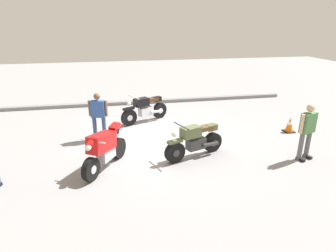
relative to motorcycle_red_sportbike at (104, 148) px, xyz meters
name	(u,v)px	position (x,y,z in m)	size (l,w,h in m)	color
ground_plane	(158,140)	(1.70, 1.62, -0.59)	(40.00, 40.00, 0.00)	gray
curb_edge	(143,102)	(1.70, 6.22, -0.52)	(14.00, 0.30, 0.15)	gray
motorcycle_red_sportbike	(104,148)	(0.00, 0.00, 0.00)	(1.16, 1.77, 1.14)	black
motorcycle_olive_vintage	(195,141)	(2.55, 0.21, -0.11)	(1.88, 0.92, 1.07)	black
motorcycle_black_cruiser	(145,109)	(1.51, 3.56, -0.07)	(1.90, 1.10, 1.09)	black
person_in_blue_shirt	(98,114)	(-0.19, 2.09, 0.29)	(0.63, 0.39, 1.58)	#384772
person_in_green_shirt	(307,129)	(5.56, -0.52, 0.33)	(0.63, 0.43, 1.63)	#59595B
traffic_cone	(290,125)	(6.42, 1.48, -0.33)	(0.36, 0.36, 0.53)	black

